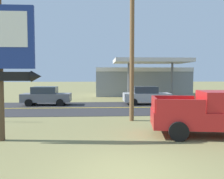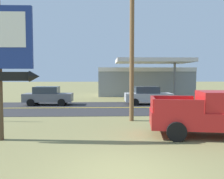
# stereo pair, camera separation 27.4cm
# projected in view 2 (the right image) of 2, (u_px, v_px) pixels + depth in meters

# --- Properties ---
(ground_plane) EXTENTS (180.00, 180.00, 0.00)m
(ground_plane) POSITION_uv_depth(u_px,v_px,m) (122.00, 176.00, 6.25)
(ground_plane) COLOR olive
(road_asphalt) EXTENTS (140.00, 8.00, 0.02)m
(road_asphalt) POSITION_uv_depth(u_px,v_px,m) (110.00, 108.00, 19.22)
(road_asphalt) COLOR #2B2B2D
(road_asphalt) RESTS_ON ground
(road_centre_line) EXTENTS (126.00, 0.20, 0.01)m
(road_centre_line) POSITION_uv_depth(u_px,v_px,m) (110.00, 108.00, 19.22)
(road_centre_line) COLOR gold
(road_centre_line) RESTS_ON road_asphalt
(utility_pole) EXTENTS (1.64, 0.26, 9.17)m
(utility_pole) POSITION_uv_depth(u_px,v_px,m) (132.00, 37.00, 13.52)
(utility_pole) COLOR brown
(utility_pole) RESTS_ON ground
(gas_station) EXTENTS (12.00, 11.50, 4.40)m
(gas_station) POSITION_uv_depth(u_px,v_px,m) (144.00, 81.00, 31.41)
(gas_station) COLOR gray
(gas_station) RESTS_ON ground
(pickup_red_parked_on_lawn) EXTENTS (5.43, 2.81, 1.96)m
(pickup_red_parked_on_lawn) POSITION_uv_depth(u_px,v_px,m) (213.00, 114.00, 10.21)
(pickup_red_parked_on_lawn) COLOR red
(pickup_red_parked_on_lawn) RESTS_ON ground
(car_silver_near_lane) EXTENTS (4.20, 2.00, 1.64)m
(car_silver_near_lane) POSITION_uv_depth(u_px,v_px,m) (148.00, 95.00, 21.28)
(car_silver_near_lane) COLOR #A8AAAF
(car_silver_near_lane) RESTS_ON ground
(car_grey_mid_lane) EXTENTS (4.20, 2.00, 1.64)m
(car_grey_mid_lane) POSITION_uv_depth(u_px,v_px,m) (48.00, 96.00, 20.98)
(car_grey_mid_lane) COLOR slate
(car_grey_mid_lane) RESTS_ON ground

